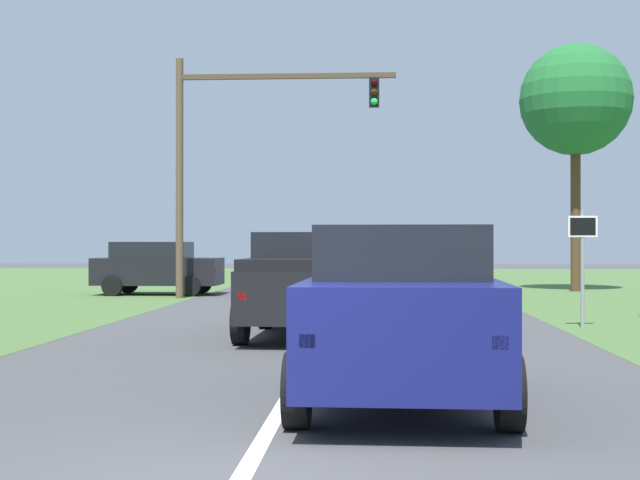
{
  "coord_description": "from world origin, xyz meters",
  "views": [
    {
      "loc": [
        1.0,
        -6.79,
        1.76
      ],
      "look_at": [
        -0.35,
        16.09,
        1.83
      ],
      "focal_mm": 52.26,
      "sensor_mm": 36.0,
      "label": 1
    }
  ],
  "objects_px": {
    "pickup_truck_lead": "(307,284)",
    "traffic_light": "(235,141)",
    "crossing_suv_far": "(157,267)",
    "red_suv_near": "(401,310)",
    "keep_moving_sign": "(583,252)",
    "oak_tree_right": "(575,101)"
  },
  "relations": [
    {
      "from": "oak_tree_right",
      "to": "pickup_truck_lead",
      "type": "bearing_deg",
      "value": -116.86
    },
    {
      "from": "keep_moving_sign",
      "to": "pickup_truck_lead",
      "type": "bearing_deg",
      "value": -158.53
    },
    {
      "from": "keep_moving_sign",
      "to": "crossing_suv_far",
      "type": "height_order",
      "value": "keep_moving_sign"
    },
    {
      "from": "pickup_truck_lead",
      "to": "traffic_light",
      "type": "relative_size",
      "value": 0.66
    },
    {
      "from": "crossing_suv_far",
      "to": "red_suv_near",
      "type": "bearing_deg",
      "value": -69.87
    },
    {
      "from": "red_suv_near",
      "to": "pickup_truck_lead",
      "type": "distance_m",
      "value": 7.27
    },
    {
      "from": "pickup_truck_lead",
      "to": "crossing_suv_far",
      "type": "distance_m",
      "value": 15.19
    },
    {
      "from": "red_suv_near",
      "to": "keep_moving_sign",
      "type": "xyz_separation_m",
      "value": [
        4.01,
        9.3,
        0.55
      ]
    },
    {
      "from": "keep_moving_sign",
      "to": "red_suv_near",
      "type": "bearing_deg",
      "value": -113.35
    },
    {
      "from": "pickup_truck_lead",
      "to": "traffic_light",
      "type": "height_order",
      "value": "traffic_light"
    },
    {
      "from": "traffic_light",
      "to": "crossing_suv_far",
      "type": "height_order",
      "value": "traffic_light"
    },
    {
      "from": "red_suv_near",
      "to": "traffic_light",
      "type": "xyz_separation_m",
      "value": [
        -4.72,
        19.06,
        3.99
      ]
    },
    {
      "from": "red_suv_near",
      "to": "crossing_suv_far",
      "type": "bearing_deg",
      "value": 110.13
    },
    {
      "from": "pickup_truck_lead",
      "to": "crossing_suv_far",
      "type": "relative_size",
      "value": 1.19
    },
    {
      "from": "keep_moving_sign",
      "to": "oak_tree_right",
      "type": "height_order",
      "value": "oak_tree_right"
    },
    {
      "from": "pickup_truck_lead",
      "to": "red_suv_near",
      "type": "bearing_deg",
      "value": -77.58
    },
    {
      "from": "traffic_light",
      "to": "keep_moving_sign",
      "type": "distance_m",
      "value": 13.54
    },
    {
      "from": "crossing_suv_far",
      "to": "keep_moving_sign",
      "type": "bearing_deg",
      "value": -44.98
    },
    {
      "from": "keep_moving_sign",
      "to": "oak_tree_right",
      "type": "relative_size",
      "value": 0.27
    },
    {
      "from": "red_suv_near",
      "to": "oak_tree_right",
      "type": "bearing_deg",
      "value": 73.74
    },
    {
      "from": "red_suv_near",
      "to": "oak_tree_right",
      "type": "xyz_separation_m",
      "value": [
        7.01,
        24.03,
        5.91
      ]
    },
    {
      "from": "red_suv_near",
      "to": "keep_moving_sign",
      "type": "height_order",
      "value": "keep_moving_sign"
    }
  ]
}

